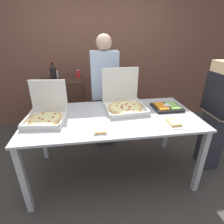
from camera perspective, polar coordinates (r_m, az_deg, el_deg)
name	(u,v)px	position (r m, az deg, el deg)	size (l,w,h in m)	color
ground_plane	(112,171)	(2.58, 0.00, -18.72)	(16.00, 16.00, 0.00)	#423D38
brick_wall_behind	(99,53)	(3.58, -4.15, 18.72)	(10.00, 0.06, 2.80)	brown
buffet_table	(112,123)	(2.12, 0.00, -3.58)	(2.01, 0.99, 0.86)	#B7BABF
pizza_box_far_right	(124,102)	(2.27, 3.84, 3.37)	(0.53, 0.54, 0.49)	silver
pizza_box_far_left	(46,113)	(2.10, -20.61, -0.39)	(0.46, 0.48, 0.42)	silver
paper_plate_front_center	(173,123)	(2.01, 19.41, -3.36)	(0.26, 0.26, 0.03)	white
paper_plate_front_right	(100,130)	(1.78, -4.01, -5.75)	(0.21, 0.21, 0.03)	white
veggie_tray	(167,107)	(2.38, 17.46, 1.56)	(0.35, 0.30, 0.05)	black
sideboard_podium	(65,109)	(3.20, -15.13, 0.97)	(0.72, 0.47, 1.05)	#382319
soda_bottle	(53,72)	(3.01, -18.67, 12.19)	(0.09, 0.09, 0.30)	black
soda_can_silver	(56,74)	(3.16, -17.74, 11.59)	(0.07, 0.07, 0.12)	silver
soda_can_colored	(78,74)	(3.13, -10.97, 12.17)	(0.07, 0.07, 0.12)	red
person_guest_plaid	(105,92)	(2.71, -2.38, 6.46)	(0.40, 0.22, 1.75)	#2D2D38
person_server_vest	(220,105)	(2.59, 31.89, 1.98)	(0.24, 0.42, 1.66)	#2D2D38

